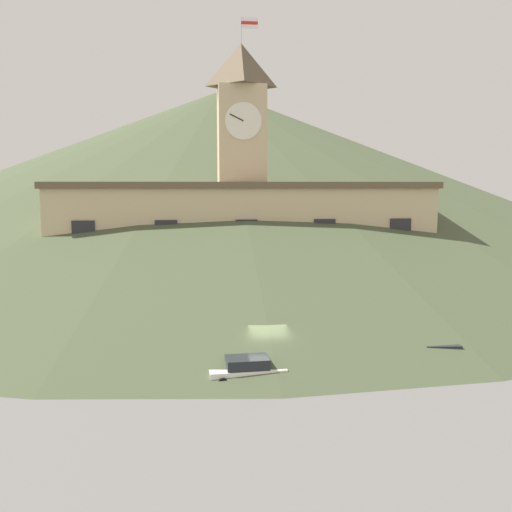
{
  "coord_description": "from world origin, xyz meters",
  "views": [
    {
      "loc": [
        -4.58,
        -35.47,
        11.56
      ],
      "look_at": [
        0.0,
        7.17,
        6.14
      ],
      "focal_mm": 40.0,
      "sensor_mm": 36.0,
      "label": 1
    }
  ],
  "objects_px": {
    "car_gray_pickup": "(70,354)",
    "pedestrian": "(393,310)",
    "car_blue_van": "(334,331)",
    "car_green_wagon": "(446,318)",
    "car_yellow_coupe": "(440,354)",
    "car_white_taxi": "(247,371)",
    "street_lamp_right": "(330,277)",
    "street_lamp_center": "(166,280)",
    "car_silver_hatch": "(181,344)"
  },
  "relations": [
    {
      "from": "car_yellow_coupe",
      "to": "car_gray_pickup",
      "type": "xyz_separation_m",
      "value": [
        -23.75,
        1.99,
        0.18
      ]
    },
    {
      "from": "street_lamp_right",
      "to": "car_gray_pickup",
      "type": "relative_size",
      "value": 0.86
    },
    {
      "from": "car_white_taxi",
      "to": "car_silver_hatch",
      "type": "xyz_separation_m",
      "value": [
        -3.97,
        5.97,
        -0.0
      ]
    },
    {
      "from": "street_lamp_center",
      "to": "car_yellow_coupe",
      "type": "height_order",
      "value": "street_lamp_center"
    },
    {
      "from": "car_blue_van",
      "to": "car_silver_hatch",
      "type": "height_order",
      "value": "car_blue_van"
    },
    {
      "from": "street_lamp_center",
      "to": "street_lamp_right",
      "type": "relative_size",
      "value": 1.01
    },
    {
      "from": "car_blue_van",
      "to": "car_green_wagon",
      "type": "distance_m",
      "value": 11.02
    },
    {
      "from": "car_silver_hatch",
      "to": "car_green_wagon",
      "type": "bearing_deg",
      "value": -164.85
    },
    {
      "from": "car_gray_pickup",
      "to": "car_green_wagon",
      "type": "relative_size",
      "value": 1.18
    },
    {
      "from": "street_lamp_center",
      "to": "pedestrian",
      "type": "xyz_separation_m",
      "value": [
        19.22,
        -2.41,
        -2.57
      ]
    },
    {
      "from": "car_gray_pickup",
      "to": "pedestrian",
      "type": "bearing_deg",
      "value": 25.52
    },
    {
      "from": "street_lamp_center",
      "to": "car_green_wagon",
      "type": "height_order",
      "value": "street_lamp_center"
    },
    {
      "from": "car_green_wagon",
      "to": "car_blue_van",
      "type": "bearing_deg",
      "value": -159.52
    },
    {
      "from": "car_yellow_coupe",
      "to": "car_white_taxi",
      "type": "relative_size",
      "value": 0.93
    },
    {
      "from": "car_white_taxi",
      "to": "pedestrian",
      "type": "distance_m",
      "value": 19.54
    },
    {
      "from": "street_lamp_center",
      "to": "car_gray_pickup",
      "type": "bearing_deg",
      "value": -114.63
    },
    {
      "from": "street_lamp_right",
      "to": "car_blue_van",
      "type": "xyz_separation_m",
      "value": [
        -1.86,
        -9.01,
        -2.47
      ]
    },
    {
      "from": "street_lamp_right",
      "to": "car_green_wagon",
      "type": "relative_size",
      "value": 1.01
    },
    {
      "from": "street_lamp_center",
      "to": "pedestrian",
      "type": "height_order",
      "value": "street_lamp_center"
    },
    {
      "from": "car_blue_van",
      "to": "pedestrian",
      "type": "bearing_deg",
      "value": -142.03
    },
    {
      "from": "car_silver_hatch",
      "to": "car_green_wagon",
      "type": "distance_m",
      "value": 21.87
    },
    {
      "from": "car_gray_pickup",
      "to": "pedestrian",
      "type": "distance_m",
      "value": 26.59
    },
    {
      "from": "street_lamp_center",
      "to": "car_white_taxi",
      "type": "distance_m",
      "value": 17.4
    },
    {
      "from": "car_yellow_coupe",
      "to": "car_white_taxi",
      "type": "distance_m",
      "value": 12.94
    },
    {
      "from": "car_gray_pickup",
      "to": "car_blue_van",
      "type": "bearing_deg",
      "value": 13.91
    },
    {
      "from": "street_lamp_center",
      "to": "car_silver_hatch",
      "type": "relative_size",
      "value": 1.2
    },
    {
      "from": "car_white_taxi",
      "to": "street_lamp_right",
      "type": "bearing_deg",
      "value": 57.96
    },
    {
      "from": "street_lamp_right",
      "to": "car_yellow_coupe",
      "type": "xyz_separation_m",
      "value": [
        3.92,
        -14.09,
        -2.8
      ]
    },
    {
      "from": "street_lamp_right",
      "to": "car_gray_pickup",
      "type": "xyz_separation_m",
      "value": [
        -19.83,
        -12.09,
        -2.62
      ]
    },
    {
      "from": "street_lamp_right",
      "to": "car_silver_hatch",
      "type": "xyz_separation_m",
      "value": [
        -12.8,
        -10.32,
        -2.74
      ]
    },
    {
      "from": "car_white_taxi",
      "to": "car_green_wagon",
      "type": "height_order",
      "value": "car_green_wagon"
    },
    {
      "from": "street_lamp_right",
      "to": "car_white_taxi",
      "type": "height_order",
      "value": "street_lamp_right"
    },
    {
      "from": "car_silver_hatch",
      "to": "car_yellow_coupe",
      "type": "bearing_deg",
      "value": 168.5
    },
    {
      "from": "car_gray_pickup",
      "to": "street_lamp_right",
      "type": "bearing_deg",
      "value": 35.55
    },
    {
      "from": "street_lamp_center",
      "to": "car_white_taxi",
      "type": "relative_size",
      "value": 1.03
    },
    {
      "from": "street_lamp_right",
      "to": "pedestrian",
      "type": "distance_m",
      "value": 6.05
    },
    {
      "from": "car_blue_van",
      "to": "pedestrian",
      "type": "height_order",
      "value": "car_blue_van"
    },
    {
      "from": "street_lamp_right",
      "to": "car_gray_pickup",
      "type": "height_order",
      "value": "street_lamp_right"
    },
    {
      "from": "car_silver_hatch",
      "to": "car_white_taxi",
      "type": "bearing_deg",
      "value": 124.87
    },
    {
      "from": "car_green_wagon",
      "to": "pedestrian",
      "type": "height_order",
      "value": "pedestrian"
    },
    {
      "from": "car_blue_van",
      "to": "car_green_wagon",
      "type": "bearing_deg",
      "value": -165.12
    },
    {
      "from": "car_yellow_coupe",
      "to": "car_white_taxi",
      "type": "height_order",
      "value": "car_white_taxi"
    },
    {
      "from": "street_lamp_center",
      "to": "car_blue_van",
      "type": "xyz_separation_m",
      "value": [
        12.43,
        -9.01,
        -2.5
      ]
    },
    {
      "from": "street_lamp_center",
      "to": "car_white_taxi",
      "type": "xyz_separation_m",
      "value": [
        5.46,
        -16.28,
        -2.77
      ]
    },
    {
      "from": "street_lamp_center",
      "to": "pedestrian",
      "type": "distance_m",
      "value": 19.54
    },
    {
      "from": "car_yellow_coupe",
      "to": "car_gray_pickup",
      "type": "distance_m",
      "value": 23.83
    },
    {
      "from": "car_yellow_coupe",
      "to": "car_silver_hatch",
      "type": "distance_m",
      "value": 17.14
    },
    {
      "from": "street_lamp_right",
      "to": "pedestrian",
      "type": "bearing_deg",
      "value": -26.01
    },
    {
      "from": "car_green_wagon",
      "to": "car_white_taxi",
      "type": "bearing_deg",
      "value": -147.51
    },
    {
      "from": "car_green_wagon",
      "to": "street_lamp_right",
      "type": "bearing_deg",
      "value": 148.5
    }
  ]
}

